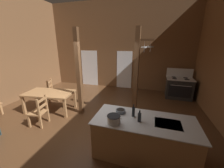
{
  "coord_description": "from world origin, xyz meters",
  "views": [
    {
      "loc": [
        1.74,
        -3.5,
        2.46
      ],
      "look_at": [
        0.54,
        0.7,
        1.11
      ],
      "focal_mm": 21.3,
      "sensor_mm": 36.0,
      "label": 1
    }
  ],
  "objects_px": {
    "ladderback_chair_by_post": "(39,112)",
    "stockpot_on_counter": "(114,119)",
    "kitchen_island": "(143,137)",
    "bottle_short_on_counter": "(133,112)",
    "mixing_bowl_on_counter": "(121,111)",
    "bottle_tall_on_counter": "(139,117)",
    "dining_table": "(49,95)",
    "stove_range": "(179,88)",
    "ladderback_chair_near_window": "(53,91)"
  },
  "relations": [
    {
      "from": "stockpot_on_counter",
      "to": "bottle_tall_on_counter",
      "type": "height_order",
      "value": "bottle_tall_on_counter"
    },
    {
      "from": "mixing_bowl_on_counter",
      "to": "kitchen_island",
      "type": "bearing_deg",
      "value": -16.02
    },
    {
      "from": "stove_range",
      "to": "bottle_short_on_counter",
      "type": "distance_m",
      "value": 4.18
    },
    {
      "from": "kitchen_island",
      "to": "bottle_short_on_counter",
      "type": "xyz_separation_m",
      "value": [
        -0.24,
        0.08,
        0.56
      ]
    },
    {
      "from": "dining_table",
      "to": "stockpot_on_counter",
      "type": "bearing_deg",
      "value": -27.1
    },
    {
      "from": "bottle_short_on_counter",
      "to": "stockpot_on_counter",
      "type": "bearing_deg",
      "value": -133.83
    },
    {
      "from": "mixing_bowl_on_counter",
      "to": "ladderback_chair_near_window",
      "type": "bearing_deg",
      "value": 151.49
    },
    {
      "from": "stockpot_on_counter",
      "to": "kitchen_island",
      "type": "bearing_deg",
      "value": 25.88
    },
    {
      "from": "stove_range",
      "to": "ladderback_chair_near_window",
      "type": "xyz_separation_m",
      "value": [
        -5.38,
        -1.87,
        -0.03
      ]
    },
    {
      "from": "stockpot_on_counter",
      "to": "ladderback_chair_by_post",
      "type": "bearing_deg",
      "value": 166.56
    },
    {
      "from": "ladderback_chair_near_window",
      "to": "kitchen_island",
      "type": "bearing_deg",
      "value": -26.92
    },
    {
      "from": "stove_range",
      "to": "kitchen_island",
      "type": "bearing_deg",
      "value": -109.73
    },
    {
      "from": "kitchen_island",
      "to": "stockpot_on_counter",
      "type": "xyz_separation_m",
      "value": [
        -0.6,
        -0.29,
        0.53
      ]
    },
    {
      "from": "bottle_short_on_counter",
      "to": "ladderback_chair_near_window",
      "type": "bearing_deg",
      "value": 152.5
    },
    {
      "from": "kitchen_island",
      "to": "bottle_short_on_counter",
      "type": "bearing_deg",
      "value": 162.6
    },
    {
      "from": "ladderback_chair_near_window",
      "to": "mixing_bowl_on_counter",
      "type": "relative_size",
      "value": 4.28
    },
    {
      "from": "bottle_tall_on_counter",
      "to": "kitchen_island",
      "type": "bearing_deg",
      "value": 42.59
    },
    {
      "from": "stockpot_on_counter",
      "to": "bottle_tall_on_counter",
      "type": "distance_m",
      "value": 0.53
    },
    {
      "from": "ladderback_chair_by_post",
      "to": "bottle_short_on_counter",
      "type": "distance_m",
      "value": 2.94
    },
    {
      "from": "dining_table",
      "to": "ladderback_chair_by_post",
      "type": "relative_size",
      "value": 1.89
    },
    {
      "from": "bottle_short_on_counter",
      "to": "stove_range",
      "type": "bearing_deg",
      "value": 66.73
    },
    {
      "from": "ladderback_chair_near_window",
      "to": "bottle_short_on_counter",
      "type": "relative_size",
      "value": 3.3
    },
    {
      "from": "ladderback_chair_near_window",
      "to": "ladderback_chair_by_post",
      "type": "distance_m",
      "value": 1.92
    },
    {
      "from": "kitchen_island",
      "to": "ladderback_chair_near_window",
      "type": "relative_size",
      "value": 2.29
    },
    {
      "from": "mixing_bowl_on_counter",
      "to": "bottle_tall_on_counter",
      "type": "relative_size",
      "value": 0.87
    },
    {
      "from": "kitchen_island",
      "to": "bottle_tall_on_counter",
      "type": "height_order",
      "value": "bottle_tall_on_counter"
    },
    {
      "from": "ladderback_chair_by_post",
      "to": "stockpot_on_counter",
      "type": "relative_size",
      "value": 2.77
    },
    {
      "from": "kitchen_island",
      "to": "bottle_short_on_counter",
      "type": "distance_m",
      "value": 0.62
    },
    {
      "from": "stockpot_on_counter",
      "to": "mixing_bowl_on_counter",
      "type": "distance_m",
      "value": 0.45
    },
    {
      "from": "kitchen_island",
      "to": "ladderback_chair_near_window",
      "type": "distance_m",
      "value": 4.47
    },
    {
      "from": "ladderback_chair_by_post",
      "to": "mixing_bowl_on_counter",
      "type": "bearing_deg",
      "value": -3.45
    },
    {
      "from": "kitchen_island",
      "to": "mixing_bowl_on_counter",
      "type": "height_order",
      "value": "mixing_bowl_on_counter"
    },
    {
      "from": "stove_range",
      "to": "bottle_tall_on_counter",
      "type": "height_order",
      "value": "stove_range"
    },
    {
      "from": "ladderback_chair_near_window",
      "to": "ladderback_chair_by_post",
      "type": "bearing_deg",
      "value": -63.17
    },
    {
      "from": "stove_range",
      "to": "dining_table",
      "type": "height_order",
      "value": "stove_range"
    },
    {
      "from": "dining_table",
      "to": "mixing_bowl_on_counter",
      "type": "bearing_deg",
      "value": -19.24
    },
    {
      "from": "kitchen_island",
      "to": "bottle_tall_on_counter",
      "type": "relative_size",
      "value": 8.52
    },
    {
      "from": "kitchen_island",
      "to": "dining_table",
      "type": "height_order",
      "value": "kitchen_island"
    },
    {
      "from": "bottle_tall_on_counter",
      "to": "bottle_short_on_counter",
      "type": "distance_m",
      "value": 0.22
    },
    {
      "from": "kitchen_island",
      "to": "stove_range",
      "type": "bearing_deg",
      "value": 70.27
    },
    {
      "from": "kitchen_island",
      "to": "dining_table",
      "type": "distance_m",
      "value": 3.64
    },
    {
      "from": "dining_table",
      "to": "mixing_bowl_on_counter",
      "type": "height_order",
      "value": "mixing_bowl_on_counter"
    },
    {
      "from": "stove_range",
      "to": "ladderback_chair_near_window",
      "type": "relative_size",
      "value": 1.39
    },
    {
      "from": "dining_table",
      "to": "mixing_bowl_on_counter",
      "type": "xyz_separation_m",
      "value": [
        2.89,
        -1.01,
        0.28
      ]
    },
    {
      "from": "mixing_bowl_on_counter",
      "to": "bottle_tall_on_counter",
      "type": "bearing_deg",
      "value": -29.05
    },
    {
      "from": "kitchen_island",
      "to": "stockpot_on_counter",
      "type": "relative_size",
      "value": 6.35
    },
    {
      "from": "ladderback_chair_by_post",
      "to": "bottle_short_on_counter",
      "type": "height_order",
      "value": "bottle_short_on_counter"
    },
    {
      "from": "stockpot_on_counter",
      "to": "mixing_bowl_on_counter",
      "type": "height_order",
      "value": "stockpot_on_counter"
    },
    {
      "from": "kitchen_island",
      "to": "ladderback_chair_by_post",
      "type": "distance_m",
      "value": 3.13
    },
    {
      "from": "bottle_tall_on_counter",
      "to": "mixing_bowl_on_counter",
      "type": "bearing_deg",
      "value": 150.95
    }
  ]
}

